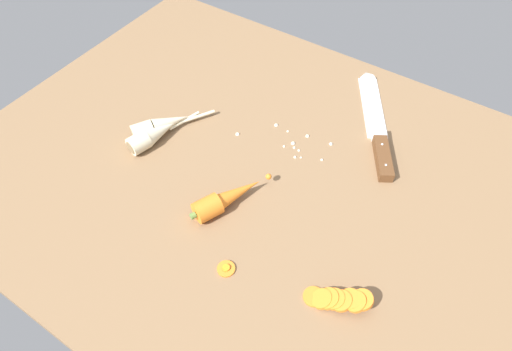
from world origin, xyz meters
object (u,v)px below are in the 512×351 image
object	(u,v)px
parsnip_front	(154,135)
carrot_slice_stray_near	(226,268)
whole_carrot	(226,199)
carrot_slice_stack	(338,299)
parsnip_mid_left	(160,126)
chefs_knife	(375,118)

from	to	relation	value
parsnip_front	carrot_slice_stray_near	distance (cm)	34.39
whole_carrot	carrot_slice_stack	distance (cm)	27.08
whole_carrot	carrot_slice_stray_near	bearing A→B (deg)	-54.71
whole_carrot	carrot_slice_stack	world-z (taller)	whole_carrot
carrot_slice_stray_near	parsnip_mid_left	bearing A→B (deg)	148.53
chefs_knife	parsnip_mid_left	size ratio (longest dim) A/B	1.84
carrot_slice_stack	carrot_slice_stray_near	distance (cm)	19.36
whole_carrot	carrot_slice_stack	bearing A→B (deg)	-12.50
whole_carrot	parsnip_mid_left	distance (cm)	24.48
chefs_knife	carrot_slice_stack	size ratio (longest dim) A/B	2.96
carrot_slice_stray_near	chefs_knife	bearing A→B (deg)	82.46
parsnip_mid_left	carrot_slice_stray_near	world-z (taller)	parsnip_mid_left
carrot_slice_stray_near	whole_carrot	bearing A→B (deg)	125.29
chefs_knife	carrot_slice_stray_near	bearing A→B (deg)	-97.54
whole_carrot	carrot_slice_stray_near	world-z (taller)	whole_carrot
chefs_knife	carrot_slice_stray_near	size ratio (longest dim) A/B	10.02
carrot_slice_stack	carrot_slice_stray_near	xyz separation A→B (cm)	(-18.65, -5.12, -0.85)
chefs_knife	whole_carrot	bearing A→B (deg)	-110.88
parsnip_front	parsnip_mid_left	bearing A→B (deg)	102.29
chefs_knife	parsnip_front	bearing A→B (deg)	-139.01
parsnip_front	chefs_knife	bearing A→B (deg)	40.99
parsnip_front	carrot_slice_stack	xyz separation A→B (cm)	(48.97, -11.03, -0.77)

